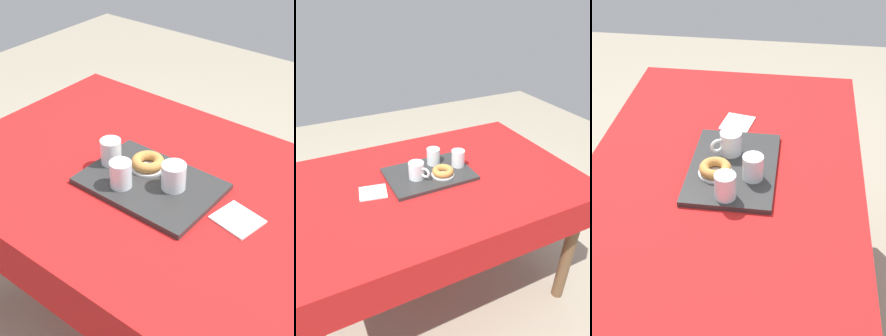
{
  "view_description": "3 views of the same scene",
  "coord_description": "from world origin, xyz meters",
  "views": [
    {
      "loc": [
        -0.72,
        0.98,
        1.69
      ],
      "look_at": [
        0.05,
        0.01,
        0.81
      ],
      "focal_mm": 50.96,
      "sensor_mm": 36.0,
      "label": 1
    },
    {
      "loc": [
        -0.53,
        -1.22,
        1.63
      ],
      "look_at": [
        0.08,
        0.03,
        0.81
      ],
      "focal_mm": 34.02,
      "sensor_mm": 36.0,
      "label": 2
    },
    {
      "loc": [
        1.31,
        0.23,
        1.78
      ],
      "look_at": [
        0.04,
        0.06,
        0.81
      ],
      "focal_mm": 51.56,
      "sensor_mm": 36.0,
      "label": 3
    }
  ],
  "objects": [
    {
      "name": "sugar_donut_left",
      "position": [
        0.06,
        -0.02,
        0.82
      ],
      "size": [
        0.11,
        0.11,
        0.03
      ],
      "primitive_type": "torus",
      "color": "#BC7F3D",
      "rests_on": "donut_plate_left"
    },
    {
      "name": "donut_plate_left",
      "position": [
        0.06,
        -0.02,
        0.8
      ],
      "size": [
        0.12,
        0.12,
        0.01
      ],
      "primitive_type": "cylinder",
      "color": "silver",
      "rests_on": "serving_tray"
    },
    {
      "name": "tea_mug_left",
      "position": [
        -0.06,
        0.02,
        0.83
      ],
      "size": [
        0.09,
        0.11,
        0.08
      ],
      "color": "white",
      "rests_on": "serving_tray"
    },
    {
      "name": "serving_tray",
      "position": [
        0.01,
        0.04,
        0.78
      ],
      "size": [
        0.42,
        0.3,
        0.02
      ],
      "primitive_type": "cube",
      "color": "#2D2D2D",
      "rests_on": "dining_table"
    },
    {
      "name": "water_glass_far",
      "position": [
        0.18,
        0.04,
        0.83
      ],
      "size": [
        0.07,
        0.07,
        0.09
      ],
      "color": "white",
      "rests_on": "serving_tray"
    },
    {
      "name": "water_glass_near",
      "position": [
        0.07,
        0.11,
        0.83
      ],
      "size": [
        0.07,
        0.07,
        0.09
      ],
      "color": "white",
      "rests_on": "serving_tray"
    },
    {
      "name": "dining_table",
      "position": [
        0.0,
        0.0,
        0.68
      ],
      "size": [
        1.47,
        0.96,
        0.78
      ],
      "color": "red",
      "rests_on": "ground"
    },
    {
      "name": "paper_napkin",
      "position": [
        -0.29,
        0.01,
        0.78
      ],
      "size": [
        0.14,
        0.13,
        0.01
      ],
      "primitive_type": "cube",
      "rotation": [
        0.0,
        0.0,
        -0.19
      ],
      "color": "white",
      "rests_on": "dining_table"
    },
    {
      "name": "ground_plane",
      "position": [
        0.0,
        0.0,
        0.0
      ],
      "size": [
        6.0,
        6.0,
        0.0
      ],
      "primitive_type": "plane",
      "color": "gray"
    }
  ]
}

